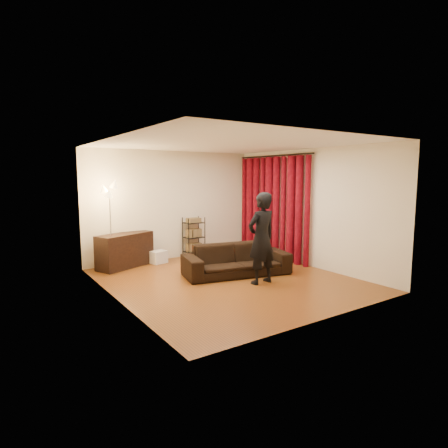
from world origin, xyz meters
TOP-DOWN VIEW (x-y plane):
  - floor at (0.00, 0.00)m, footprint 5.00×5.00m
  - ceiling at (0.00, 0.00)m, footprint 5.00×5.00m
  - wall_back at (0.00, 2.50)m, footprint 5.00×0.00m
  - wall_front at (0.00, -2.50)m, footprint 5.00×0.00m
  - wall_left at (-2.25, 0.00)m, footprint 0.00×5.00m
  - wall_right at (2.25, 0.00)m, footprint 0.00×5.00m
  - curtain_rod at (2.15, 1.12)m, footprint 0.04×2.65m
  - curtain at (2.13, 1.12)m, footprint 0.22×2.65m
  - sofa at (0.38, 0.24)m, footprint 2.36×1.34m
  - person at (0.41, -0.54)m, footprint 0.68×0.47m
  - media_cabinet at (-1.35, 2.23)m, footprint 1.42×0.97m
  - storage_boxes at (-0.56, 2.14)m, footprint 0.43×0.37m
  - wire_shelf at (0.48, 2.28)m, footprint 0.54×0.43m
  - floor_lamp at (-1.73, 1.99)m, footprint 0.36×0.36m

SIDE VIEW (x-z plane):
  - floor at x=0.00m, z-range 0.00..0.00m
  - storage_boxes at x=-0.56m, z-range 0.00..0.31m
  - sofa at x=0.38m, z-range 0.00..0.65m
  - media_cabinet at x=-1.35m, z-range 0.00..0.78m
  - wire_shelf at x=0.48m, z-range 0.00..1.03m
  - person at x=0.41m, z-range 0.00..1.78m
  - floor_lamp at x=-1.73m, z-range 0.00..1.91m
  - curtain at x=2.13m, z-range 0.00..2.55m
  - wall_back at x=0.00m, z-range -1.15..3.85m
  - wall_front at x=0.00m, z-range -1.15..3.85m
  - wall_left at x=-2.25m, z-range -1.15..3.85m
  - wall_right at x=2.25m, z-range -1.15..3.85m
  - curtain_rod at x=2.15m, z-range 2.56..2.60m
  - ceiling at x=0.00m, z-range 2.70..2.70m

